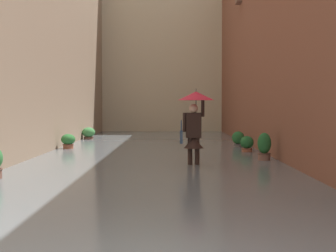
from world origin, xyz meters
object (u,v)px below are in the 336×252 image
object	(u,v)px
potted_plant_far_left	(264,149)
potted_plant_mid_left	(238,140)
potted_plant_near_right	(89,134)
potted_plant_near_left	(247,145)
potted_plant_mid_right	(68,142)
person_wading	(195,115)

from	to	relation	value
potted_plant_far_left	potted_plant_mid_left	world-z (taller)	potted_plant_far_left
potted_plant_far_left	potted_plant_near_right	size ratio (longest dim) A/B	1.33
potted_plant_mid_left	potted_plant_near_left	bearing A→B (deg)	90.59
potted_plant_mid_left	potted_plant_near_right	bearing A→B (deg)	-34.57
potted_plant_mid_left	potted_plant_near_right	size ratio (longest dim) A/B	1.05
potted_plant_far_left	potted_plant_near_right	distance (m)	10.66
potted_plant_mid_left	potted_plant_mid_right	world-z (taller)	potted_plant_mid_left
potted_plant_far_left	potted_plant_near_left	bearing A→B (deg)	-88.01
potted_plant_near_left	potted_plant_mid_right	size ratio (longest dim) A/B	1.00
potted_plant_far_left	potted_plant_mid_left	size ratio (longest dim) A/B	1.26
potted_plant_near_left	potted_plant_near_right	bearing A→B (deg)	-45.23
potted_plant_near_left	potted_plant_mid_left	xyz separation A→B (m)	(0.02, -1.95, 0.04)
potted_plant_far_left	potted_plant_near_right	xyz separation A→B (m)	(6.17, -8.69, -0.09)
person_wading	potted_plant_mid_left	world-z (taller)	person_wading
potted_plant_mid_right	potted_plant_near_right	size ratio (longest dim) A/B	0.97
potted_plant_near_left	potted_plant_mid_right	xyz separation A→B (m)	(6.00, -1.17, 0.01)
person_wading	potted_plant_mid_left	size ratio (longest dim) A/B	2.88
person_wading	potted_plant_mid_left	distance (m)	5.93
person_wading	potted_plant_mid_right	bearing A→B (deg)	-49.03
potted_plant_near_left	potted_plant_mid_right	distance (m)	6.11
potted_plant_mid_left	potted_plant_mid_right	size ratio (longest dim) A/B	1.08
potted_plant_mid_left	potted_plant_near_right	distance (m)	7.36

